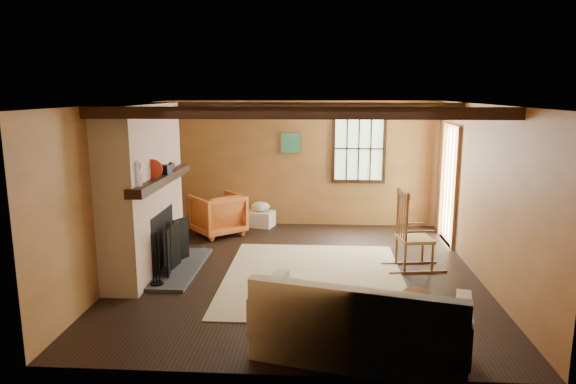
# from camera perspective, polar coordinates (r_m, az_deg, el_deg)

# --- Properties ---
(ground) EXTENTS (5.50, 5.50, 0.00)m
(ground) POSITION_cam_1_polar(r_m,az_deg,el_deg) (7.51, 1.35, -8.90)
(ground) COLOR black
(ground) RESTS_ON ground
(room_envelope) EXTENTS (5.02, 5.52, 2.44)m
(room_envelope) POSITION_cam_1_polar(r_m,az_deg,el_deg) (7.37, 3.20, 3.80)
(room_envelope) COLOR #A36139
(room_envelope) RESTS_ON ground
(fireplace) EXTENTS (1.02, 2.30, 2.40)m
(fireplace) POSITION_cam_1_polar(r_m,az_deg,el_deg) (7.62, -15.58, -0.39)
(fireplace) COLOR #9C513C
(fireplace) RESTS_ON ground
(rug) EXTENTS (2.50, 3.00, 0.01)m
(rug) POSITION_cam_1_polar(r_m,az_deg,el_deg) (7.32, 2.87, -9.44)
(rug) COLOR tan
(rug) RESTS_ON ground
(rocking_chair) EXTENTS (0.92, 0.58, 1.18)m
(rocking_chair) POSITION_cam_1_polar(r_m,az_deg,el_deg) (7.72, 13.61, -4.77)
(rocking_chair) COLOR tan
(rocking_chair) RESTS_ON ground
(sofa) EXTENTS (2.21, 1.39, 0.83)m
(sofa) POSITION_cam_1_polar(r_m,az_deg,el_deg) (5.23, 8.01, -14.79)
(sofa) COLOR beige
(sofa) RESTS_ON ground
(firewood_pile) EXTENTS (0.60, 0.11, 0.22)m
(firewood_pile) POSITION_cam_1_polar(r_m,az_deg,el_deg) (10.15, -9.13, -3.05)
(firewood_pile) COLOR brown
(firewood_pile) RESTS_ON ground
(laundry_basket) EXTENTS (0.58, 0.50, 0.30)m
(laundry_basket) POSITION_cam_1_polar(r_m,az_deg,el_deg) (9.95, -3.08, -2.98)
(laundry_basket) COLOR silver
(laundry_basket) RESTS_ON ground
(basket_pillow) EXTENTS (0.41, 0.35, 0.18)m
(basket_pillow) POSITION_cam_1_polar(r_m,az_deg,el_deg) (9.89, -3.10, -1.63)
(basket_pillow) COLOR beige
(basket_pillow) RESTS_ON laundry_basket
(armchair) EXTENTS (1.15, 1.16, 0.76)m
(armchair) POSITION_cam_1_polar(r_m,az_deg,el_deg) (9.40, -7.81, -2.47)
(armchair) COLOR #BF6026
(armchair) RESTS_ON ground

